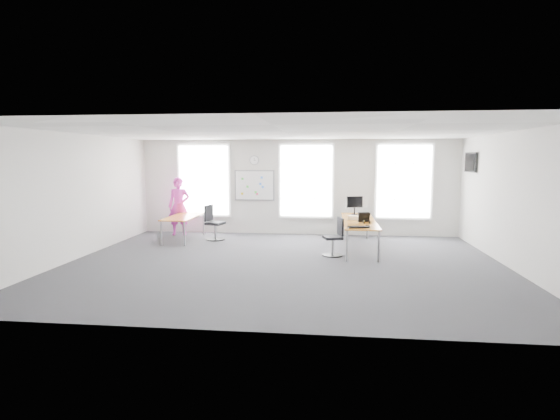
# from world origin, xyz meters

# --- Properties ---
(floor) EXTENTS (10.00, 10.00, 0.00)m
(floor) POSITION_xyz_m (0.00, 0.00, 0.00)
(floor) COLOR #27282C
(floor) RESTS_ON ground
(ceiling) EXTENTS (10.00, 10.00, 0.00)m
(ceiling) POSITION_xyz_m (0.00, 0.00, 3.00)
(ceiling) COLOR white
(ceiling) RESTS_ON ground
(wall_back) EXTENTS (10.00, 0.00, 10.00)m
(wall_back) POSITION_xyz_m (0.00, 4.00, 1.50)
(wall_back) COLOR silver
(wall_back) RESTS_ON ground
(wall_front) EXTENTS (10.00, 0.00, 10.00)m
(wall_front) POSITION_xyz_m (0.00, -4.00, 1.50)
(wall_front) COLOR silver
(wall_front) RESTS_ON ground
(wall_left) EXTENTS (0.00, 10.00, 10.00)m
(wall_left) POSITION_xyz_m (-5.00, 0.00, 1.50)
(wall_left) COLOR silver
(wall_left) RESTS_ON ground
(wall_right) EXTENTS (0.00, 10.00, 10.00)m
(wall_right) POSITION_xyz_m (5.00, 0.00, 1.50)
(wall_right) COLOR silver
(wall_right) RESTS_ON ground
(window_left) EXTENTS (1.60, 0.06, 2.20)m
(window_left) POSITION_xyz_m (-3.00, 3.97, 1.70)
(window_left) COLOR white
(window_left) RESTS_ON wall_back
(window_mid) EXTENTS (1.60, 0.06, 2.20)m
(window_mid) POSITION_xyz_m (0.30, 3.97, 1.70)
(window_mid) COLOR white
(window_mid) RESTS_ON wall_back
(window_right) EXTENTS (1.60, 0.06, 2.20)m
(window_right) POSITION_xyz_m (3.30, 3.97, 1.70)
(window_right) COLOR white
(window_right) RESTS_ON wall_back
(desk_right) EXTENTS (0.85, 3.19, 0.78)m
(desk_right) POSITION_xyz_m (1.82, 1.91, 0.72)
(desk_right) COLOR orange
(desk_right) RESTS_ON ground
(desk_left) EXTENTS (0.78, 1.96, 0.72)m
(desk_left) POSITION_xyz_m (-3.25, 2.62, 0.66)
(desk_left) COLOR orange
(desk_left) RESTS_ON ground
(chair_right) EXTENTS (0.53, 0.53, 0.95)m
(chair_right) POSITION_xyz_m (1.18, 0.98, 0.42)
(chair_right) COLOR black
(chair_right) RESTS_ON ground
(chair_left) EXTENTS (0.57, 0.57, 1.03)m
(chair_left) POSITION_xyz_m (-2.38, 2.74, 0.45)
(chair_left) COLOR black
(chair_left) RESTS_ON ground
(person) EXTENTS (0.73, 0.55, 1.82)m
(person) POSITION_xyz_m (-3.68, 3.46, 0.91)
(person) COLOR #CE33AB
(person) RESTS_ON ground
(whiteboard) EXTENTS (1.20, 0.03, 0.90)m
(whiteboard) POSITION_xyz_m (-1.35, 3.97, 1.55)
(whiteboard) COLOR white
(whiteboard) RESTS_ON wall_back
(wall_clock) EXTENTS (0.30, 0.04, 0.30)m
(wall_clock) POSITION_xyz_m (-1.35, 3.97, 2.35)
(wall_clock) COLOR gray
(wall_clock) RESTS_ON wall_back
(tv) EXTENTS (0.06, 0.90, 0.55)m
(tv) POSITION_xyz_m (4.95, 3.00, 2.30)
(tv) COLOR black
(tv) RESTS_ON wall_right
(keyboard) EXTENTS (0.53, 0.29, 0.02)m
(keyboard) POSITION_xyz_m (1.72, 0.58, 0.79)
(keyboard) COLOR black
(keyboard) RESTS_ON desk_right
(mouse) EXTENTS (0.08, 0.11, 0.04)m
(mouse) POSITION_xyz_m (1.98, 0.71, 0.79)
(mouse) COLOR black
(mouse) RESTS_ON desk_right
(lens_cap) EXTENTS (0.08, 0.08, 0.01)m
(lens_cap) POSITION_xyz_m (1.95, 0.97, 0.78)
(lens_cap) COLOR black
(lens_cap) RESTS_ON desk_right
(headphones) EXTENTS (0.18, 0.09, 0.10)m
(headphones) POSITION_xyz_m (1.97, 1.25, 0.82)
(headphones) COLOR black
(headphones) RESTS_ON desk_right
(laptop_sleeve) EXTENTS (0.31, 0.23, 0.25)m
(laptop_sleeve) POSITION_xyz_m (1.92, 1.54, 0.90)
(laptop_sleeve) COLOR black
(laptop_sleeve) RESTS_ON desk_right
(paper_stack) EXTENTS (0.35, 0.31, 0.10)m
(paper_stack) POSITION_xyz_m (1.70, 1.98, 0.83)
(paper_stack) COLOR beige
(paper_stack) RESTS_ON desk_right
(monitor) EXTENTS (0.47, 0.20, 0.54)m
(monitor) POSITION_xyz_m (1.76, 2.99, 1.10)
(monitor) COLOR black
(monitor) RESTS_ON desk_right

